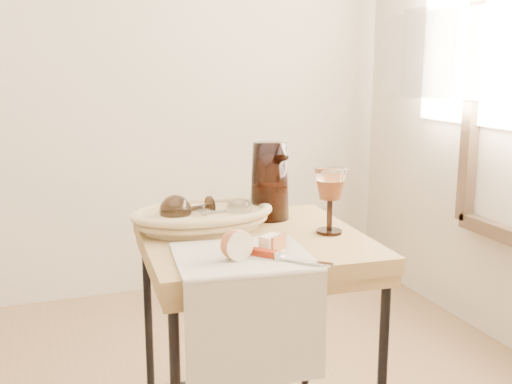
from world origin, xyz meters
name	(u,v)px	position (x,y,z in m)	size (l,w,h in m)	color
wall_back	(26,20)	(0.00, 1.80, 1.35)	(3.60, 0.00, 2.70)	beige
side_table	(254,362)	(0.53, 0.21, 0.36)	(0.57, 0.57, 0.72)	brown
tea_towel	(242,256)	(0.44, 0.04, 0.72)	(0.31, 0.28, 0.01)	beige
bread_basket	(203,219)	(0.42, 0.31, 0.75)	(0.35, 0.24, 0.05)	#AF894E
goblet_lying_a	(191,209)	(0.39, 0.33, 0.78)	(0.14, 0.09, 0.09)	#322216
goblet_lying_b	(224,212)	(0.47, 0.29, 0.77)	(0.12, 0.07, 0.07)	white
pitcher	(270,181)	(0.63, 0.36, 0.83)	(0.16, 0.24, 0.26)	black
wine_goblet	(330,201)	(0.72, 0.16, 0.81)	(0.09, 0.09, 0.18)	white
apple_half	(235,244)	(0.42, 0.03, 0.76)	(0.08, 0.04, 0.07)	red
apple_wedge	(270,243)	(0.51, 0.06, 0.75)	(0.06, 0.03, 0.04)	#FFE8C1
table_knife	(283,256)	(0.52, -0.02, 0.74)	(0.21, 0.02, 0.02)	silver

